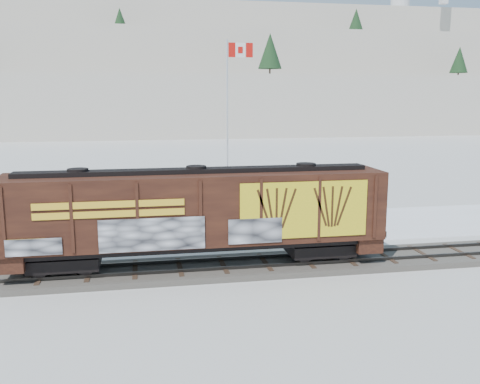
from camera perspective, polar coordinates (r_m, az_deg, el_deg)
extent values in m
plane|color=white|center=(25.40, 2.69, -8.11)|extent=(500.00, 500.00, 0.00)
cube|color=#59544C|center=(25.36, 2.69, -7.81)|extent=(50.00, 3.40, 0.28)
cube|color=#33302D|center=(24.63, 3.08, -7.84)|extent=(50.00, 0.10, 0.15)
cube|color=#33302D|center=(25.96, 2.33, -6.87)|extent=(50.00, 0.10, 0.15)
cube|color=white|center=(32.45, -0.34, -3.99)|extent=(40.00, 8.00, 0.03)
cube|color=white|center=(118.61, -7.94, 9.19)|extent=(360.00, 40.00, 12.00)
cube|color=white|center=(148.62, -8.56, 11.69)|extent=(360.00, 40.00, 24.00)
cube|color=white|center=(183.79, -9.02, 13.09)|extent=(360.00, 50.00, 35.00)
cone|color=#173118|center=(117.13, 3.22, 14.80)|extent=(5.04, 5.04, 7.38)
cone|color=#173118|center=(141.60, 22.34, 12.92)|extent=(4.20, 4.20, 6.15)
cone|color=#173118|center=(152.86, -12.70, 17.58)|extent=(3.92, 3.92, 5.74)
cone|color=#173118|center=(160.75, 12.27, 17.44)|extent=(4.48, 4.48, 6.56)
cube|color=black|center=(24.76, -18.17, -6.98)|extent=(3.00, 2.00, 0.90)
cube|color=black|center=(25.85, 8.44, -5.84)|extent=(3.00, 2.00, 0.90)
cylinder|color=black|center=(24.17, -20.66, -7.55)|extent=(0.90, 0.12, 0.90)
cube|color=black|center=(24.49, -4.57, -5.40)|extent=(16.91, 2.40, 0.25)
cube|color=#3E1D11|center=(24.09, -4.63, -1.57)|extent=(16.91, 3.00, 3.09)
cube|color=black|center=(23.81, -4.69, 2.30)|extent=(15.56, 0.90, 0.20)
cube|color=yellow|center=(23.52, 6.90, -1.91)|extent=(5.75, 0.03, 2.50)
cube|color=gold|center=(22.43, -13.72, -1.81)|extent=(6.09, 0.02, 0.70)
cube|color=silver|center=(22.65, -9.32, -4.51)|extent=(4.40, 0.03, 1.40)
cylinder|color=silver|center=(39.29, -1.33, -1.35)|extent=(0.90, 0.90, 0.20)
cylinder|color=silver|center=(38.54, -1.36, 7.17)|extent=(0.14, 0.14, 11.85)
cube|color=red|center=(38.67, -0.87, 14.92)|extent=(0.50, 0.07, 1.00)
cube|color=white|center=(38.78, 0.04, 14.91)|extent=(0.70, 0.09, 1.00)
cube|color=red|center=(38.90, 1.01, 14.89)|extent=(0.50, 0.07, 1.00)
imported|color=#ADB1B5|center=(32.29, -6.68, -2.66)|extent=(4.72, 2.06, 1.58)
imported|color=white|center=(33.84, 7.30, -2.20)|extent=(4.56, 2.27, 1.44)
imported|color=black|center=(32.57, 2.14, -2.66)|extent=(5.10, 2.94, 1.39)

